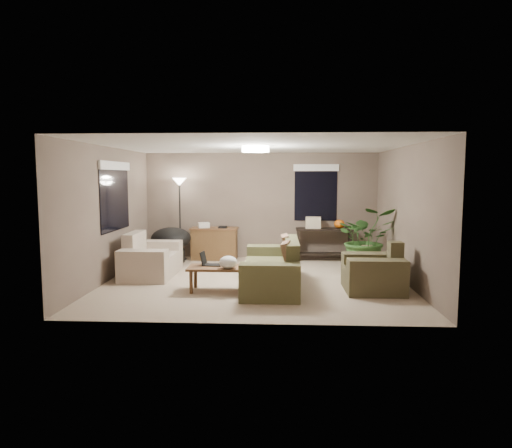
{
  "coord_description": "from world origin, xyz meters",
  "views": [
    {
      "loc": [
        0.43,
        -8.36,
        1.95
      ],
      "look_at": [
        0.0,
        0.2,
        1.05
      ],
      "focal_mm": 32.0,
      "sensor_mm": 36.0,
      "label": 1
    }
  ],
  "objects_px": {
    "main_sofa": "(273,271)",
    "desk": "(214,243)",
    "floor_lamp": "(179,192)",
    "loveseat": "(150,260)",
    "papasan_chair": "(171,242)",
    "armchair": "(374,274)",
    "console_table": "(324,242)",
    "houseplant": "(366,245)",
    "cat_scratching_post": "(367,259)",
    "coffee_table": "(218,270)"
  },
  "relations": [
    {
      "from": "cat_scratching_post",
      "to": "floor_lamp",
      "type": "bearing_deg",
      "value": 167.87
    },
    {
      "from": "desk",
      "to": "houseplant",
      "type": "xyz_separation_m",
      "value": [
        3.33,
        -1.06,
        0.14
      ]
    },
    {
      "from": "main_sofa",
      "to": "console_table",
      "type": "relative_size",
      "value": 1.69
    },
    {
      "from": "desk",
      "to": "cat_scratching_post",
      "type": "xyz_separation_m",
      "value": [
        3.37,
        -0.98,
        -0.16
      ]
    },
    {
      "from": "coffee_table",
      "to": "cat_scratching_post",
      "type": "relative_size",
      "value": 2.0
    },
    {
      "from": "loveseat",
      "to": "papasan_chair",
      "type": "distance_m",
      "value": 1.39
    },
    {
      "from": "papasan_chair",
      "to": "houseplant",
      "type": "relative_size",
      "value": 0.79
    },
    {
      "from": "armchair",
      "to": "coffee_table",
      "type": "height_order",
      "value": "armchair"
    },
    {
      "from": "armchair",
      "to": "desk",
      "type": "height_order",
      "value": "armchair"
    },
    {
      "from": "main_sofa",
      "to": "armchair",
      "type": "xyz_separation_m",
      "value": [
        1.72,
        -0.17,
        0.0
      ]
    },
    {
      "from": "console_table",
      "to": "floor_lamp",
      "type": "relative_size",
      "value": 0.68
    },
    {
      "from": "console_table",
      "to": "loveseat",
      "type": "bearing_deg",
      "value": -153.38
    },
    {
      "from": "main_sofa",
      "to": "floor_lamp",
      "type": "relative_size",
      "value": 1.15
    },
    {
      "from": "floor_lamp",
      "to": "cat_scratching_post",
      "type": "distance_m",
      "value": 4.48
    },
    {
      "from": "loveseat",
      "to": "houseplant",
      "type": "xyz_separation_m",
      "value": [
        4.35,
        0.73,
        0.22
      ]
    },
    {
      "from": "main_sofa",
      "to": "cat_scratching_post",
      "type": "bearing_deg",
      "value": 40.59
    },
    {
      "from": "papasan_chair",
      "to": "houseplant",
      "type": "height_order",
      "value": "houseplant"
    },
    {
      "from": "main_sofa",
      "to": "armchair",
      "type": "bearing_deg",
      "value": -5.66
    },
    {
      "from": "armchair",
      "to": "coffee_table",
      "type": "xyz_separation_m",
      "value": [
        -2.66,
        -0.13,
        0.06
      ]
    },
    {
      "from": "armchair",
      "to": "cat_scratching_post",
      "type": "bearing_deg",
      "value": 82.74
    },
    {
      "from": "armchair",
      "to": "houseplant",
      "type": "distance_m",
      "value": 1.79
    },
    {
      "from": "houseplant",
      "to": "cat_scratching_post",
      "type": "distance_m",
      "value": 0.31
    },
    {
      "from": "armchair",
      "to": "papasan_chair",
      "type": "relative_size",
      "value": 0.95
    },
    {
      "from": "console_table",
      "to": "floor_lamp",
      "type": "bearing_deg",
      "value": -178.33
    },
    {
      "from": "desk",
      "to": "console_table",
      "type": "xyz_separation_m",
      "value": [
        2.56,
        0.02,
        0.06
      ]
    },
    {
      "from": "desk",
      "to": "papasan_chair",
      "type": "height_order",
      "value": "papasan_chair"
    },
    {
      "from": "loveseat",
      "to": "papasan_chair",
      "type": "bearing_deg",
      "value": 86.07
    },
    {
      "from": "desk",
      "to": "coffee_table",
      "type": "bearing_deg",
      "value": -80.91
    },
    {
      "from": "desk",
      "to": "floor_lamp",
      "type": "relative_size",
      "value": 0.58
    },
    {
      "from": "papasan_chair",
      "to": "houseplant",
      "type": "bearing_deg",
      "value": -8.75
    },
    {
      "from": "loveseat",
      "to": "papasan_chair",
      "type": "height_order",
      "value": "loveseat"
    },
    {
      "from": "desk",
      "to": "console_table",
      "type": "relative_size",
      "value": 0.85
    },
    {
      "from": "papasan_chair",
      "to": "loveseat",
      "type": "bearing_deg",
      "value": -93.93
    },
    {
      "from": "desk",
      "to": "cat_scratching_post",
      "type": "distance_m",
      "value": 3.51
    },
    {
      "from": "papasan_chair",
      "to": "cat_scratching_post",
      "type": "xyz_separation_m",
      "value": [
        4.3,
        -0.58,
        -0.25
      ]
    },
    {
      "from": "desk",
      "to": "papasan_chair",
      "type": "bearing_deg",
      "value": -156.79
    },
    {
      "from": "coffee_table",
      "to": "houseplant",
      "type": "distance_m",
      "value": 3.43
    },
    {
      "from": "main_sofa",
      "to": "loveseat",
      "type": "relative_size",
      "value": 1.38
    },
    {
      "from": "main_sofa",
      "to": "desk",
      "type": "distance_m",
      "value": 3.01
    },
    {
      "from": "coffee_table",
      "to": "houseplant",
      "type": "bearing_deg",
      "value": 33.51
    },
    {
      "from": "desk",
      "to": "loveseat",
      "type": "bearing_deg",
      "value": -120.0
    },
    {
      "from": "armchair",
      "to": "papasan_chair",
      "type": "height_order",
      "value": "armchair"
    },
    {
      "from": "console_table",
      "to": "houseplant",
      "type": "relative_size",
      "value": 0.98
    },
    {
      "from": "armchair",
      "to": "floor_lamp",
      "type": "height_order",
      "value": "floor_lamp"
    },
    {
      "from": "coffee_table",
      "to": "desk",
      "type": "height_order",
      "value": "desk"
    },
    {
      "from": "armchair",
      "to": "floor_lamp",
      "type": "xyz_separation_m",
      "value": [
        -3.93,
        2.74,
        1.3
      ]
    },
    {
      "from": "console_table",
      "to": "coffee_table",
      "type": "bearing_deg",
      "value": -125.17
    },
    {
      "from": "console_table",
      "to": "papasan_chair",
      "type": "relative_size",
      "value": 1.24
    },
    {
      "from": "desk",
      "to": "cat_scratching_post",
      "type": "relative_size",
      "value": 2.2
    },
    {
      "from": "main_sofa",
      "to": "houseplant",
      "type": "bearing_deg",
      "value": 39.87
    }
  ]
}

